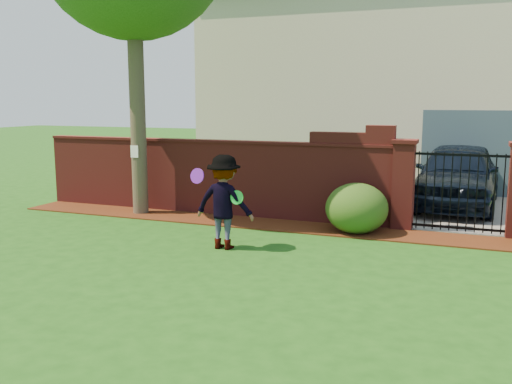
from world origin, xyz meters
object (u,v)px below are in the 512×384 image
at_px(frisbee_green, 237,197).
at_px(frisbee_purple, 197,176).
at_px(car, 456,176).
at_px(man, 223,202).

bearing_deg(frisbee_green, frisbee_purple, 177.55).
bearing_deg(frisbee_green, car, 58.81).
bearing_deg(frisbee_purple, frisbee_green, -2.45).
bearing_deg(man, car, -123.13).
distance_m(car, man, 6.81).
xyz_separation_m(man, frisbee_purple, (-0.48, -0.06, 0.46)).
bearing_deg(frisbee_green, man, 163.78).
height_order(man, frisbee_green, man).
distance_m(car, frisbee_green, 6.72).
height_order(man, frisbee_purple, man).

